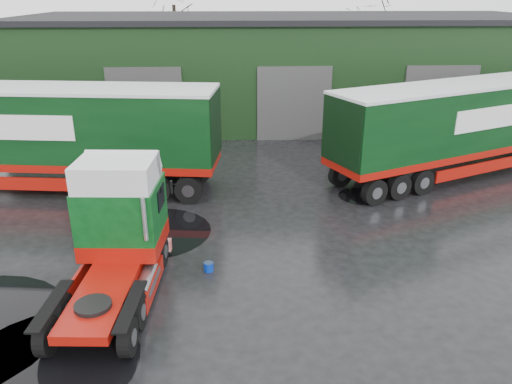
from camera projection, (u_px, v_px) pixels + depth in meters
ground at (277, 270)px, 14.83m from camera, size 100.00×100.00×0.00m
warehouse at (284, 66)px, 32.23m from camera, size 32.40×12.40×6.30m
hero_tractor at (106, 243)px, 12.64m from camera, size 2.74×5.86×3.57m
trailer_left at (49, 139)px, 20.18m from camera, size 14.05×4.30×4.29m
lorry_right at (455, 131)px, 21.67m from camera, size 15.46×8.99×4.14m
wash_bucket at (209, 267)px, 14.76m from camera, size 0.37×0.37×0.27m
tree_back_a at (175, 30)px, 40.59m from camera, size 4.40×4.40×9.50m
tree_back_b at (368, 42)px, 41.57m from camera, size 4.40×4.40×7.50m
puddle_0 at (48, 364)px, 11.12m from camera, size 4.07×4.07×0.01m
puddle_1 at (362, 196)px, 20.16m from camera, size 1.87×1.87×0.01m
puddle_4 at (154, 232)px, 17.18m from camera, size 3.92×3.92×0.01m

